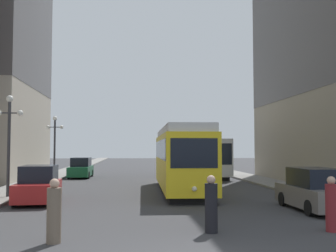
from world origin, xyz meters
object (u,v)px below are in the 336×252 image
Objects in this scene: parked_car_left_near at (81,168)px; parked_car_left_mid at (39,185)px; transit_bus at (203,156)px; pedestrian_crossing_far at (332,206)px; lamp_post_left_far at (55,137)px; lamp_post_left_near at (9,129)px; parked_car_right_far at (314,191)px; pedestrian_on_sidewalk at (211,206)px; pedestrian_crossing_near at (54,213)px; streetcar at (181,157)px.

parked_car_left_near is 1.12× the size of parked_car_left_mid.
transit_bus reaches higher than pedestrian_crossing_far.
parked_car_left_mid is 0.82× the size of lamp_post_left_far.
transit_bus is 2.10× the size of lamp_post_left_near.
parked_car_right_far is at bearing -51.57° from lamp_post_left_far.
transit_bus is 2.14× the size of lamp_post_left_far.
lamp_post_left_near reaches higher than pedestrian_on_sidewalk.
parked_car_left_near is 16.99m from parked_car_left_mid.
lamp_post_left_far is at bearing 94.16° from parked_car_left_mid.
parked_car_left_near is 2.67× the size of pedestrian_crossing_near.
transit_bus reaches higher than pedestrian_on_sidewalk.
parked_car_right_far is 0.87× the size of lamp_post_left_far.
streetcar reaches higher than parked_car_right_far.
parked_car_left_near is 27.17m from pedestrian_crossing_far.
pedestrian_on_sidewalk is at bearing -89.17° from pedestrian_crossing_far.
pedestrian_on_sidewalk is (-0.56, -12.11, -1.26)m from streetcar.
parked_car_left_near is 0.91× the size of lamp_post_left_near.
parked_car_left_near and parked_car_right_far have the same top height.
parked_car_left_mid reaches higher than pedestrian_crossing_near.
pedestrian_crossing_near is 23.55m from lamp_post_left_far.
lamp_post_left_near reaches higher than streetcar.
transit_bus is at bearing 0.48° from parked_car_left_near.
parked_car_left_near and parked_car_left_mid have the same top height.
lamp_post_left_far is (-14.26, 17.97, 2.76)m from parked_car_right_far.
transit_bus is 11.37m from parked_car_left_near.
pedestrian_on_sidewalk is at bearing -67.93° from lamp_post_left_far.
parked_car_left_near is 2.67× the size of pedestrian_on_sidewalk.
pedestrian_crossing_far is (-1.43, -4.26, -0.02)m from parked_car_right_far.
parked_car_right_far is (12.36, -3.63, 0.00)m from parked_car_left_mid.
pedestrian_crossing_far is 25.81m from lamp_post_left_far.
parked_car_left_mid is 10.44m from pedestrian_on_sidewalk.
parked_car_right_far is at bearing -57.78° from streetcar.
streetcar is 7.06× the size of pedestrian_crossing_near.
parked_car_left_near is (-7.60, 12.59, -1.26)m from streetcar.
pedestrian_crossing_far is (8.59, 0.78, -0.02)m from pedestrian_crossing_near.
streetcar is 1.14× the size of transit_bus.
pedestrian_crossing_near is at bearing -67.31° from lamp_post_left_near.
transit_bus is (3.72, 12.53, -0.15)m from streetcar.
pedestrian_on_sidewalk is at bearing -101.45° from transit_bus.
lamp_post_left_far reaches higher than parked_car_left_mid.
transit_bus is 20.61m from parked_car_right_far.
parked_car_right_far is (12.35, -20.62, -0.00)m from parked_car_left_near.
pedestrian_crossing_far is at bearing -36.12° from lamp_post_left_near.
parked_car_left_mid is 3.70m from lamp_post_left_near.
parked_car_right_far is (4.76, -8.03, -1.26)m from streetcar.
transit_bus reaches higher than parked_car_left_mid.
pedestrian_on_sidewalk is at bearing -45.77° from lamp_post_left_near.
streetcar is at bearing -58.10° from parked_car_left_near.
lamp_post_left_far reaches higher than parked_car_left_near.
parked_car_right_far reaches higher than pedestrian_on_sidewalk.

